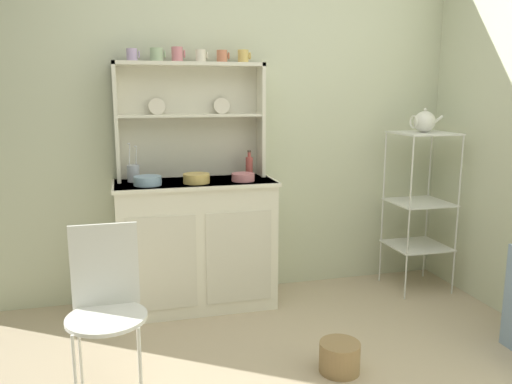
% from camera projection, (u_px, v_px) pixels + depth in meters
% --- Properties ---
extents(wall_back, '(3.84, 0.05, 2.50)m').
position_uv_depth(wall_back, '(235.00, 120.00, 3.61)').
color(wall_back, beige).
rests_on(wall_back, ground).
extents(hutch_cabinet, '(1.06, 0.45, 0.87)m').
position_uv_depth(hutch_cabinet, '(196.00, 243.00, 3.44)').
color(hutch_cabinet, silver).
rests_on(hutch_cabinet, ground).
extents(hutch_shelf_unit, '(0.99, 0.18, 0.77)m').
position_uv_depth(hutch_shelf_unit, '(190.00, 112.00, 3.43)').
color(hutch_shelf_unit, silver).
rests_on(hutch_shelf_unit, hutch_cabinet).
extents(bakers_rack, '(0.40, 0.39, 1.16)m').
position_uv_depth(bakers_rack, '(420.00, 193.00, 3.71)').
color(bakers_rack, silver).
rests_on(bakers_rack, ground).
extents(wire_chair, '(0.36, 0.36, 0.85)m').
position_uv_depth(wire_chair, '(106.00, 299.00, 2.33)').
color(wire_chair, white).
rests_on(wire_chair, ground).
extents(floor_basket, '(0.21, 0.21, 0.16)m').
position_uv_depth(floor_basket, '(340.00, 357.00, 2.68)').
color(floor_basket, '#93754C').
rests_on(floor_basket, ground).
extents(cup_lilac_0, '(0.08, 0.07, 0.08)m').
position_uv_depth(cup_lilac_0, '(132.00, 55.00, 3.23)').
color(cup_lilac_0, '#B79ECC').
rests_on(cup_lilac_0, hutch_shelf_unit).
extents(cup_sage_1, '(0.10, 0.08, 0.08)m').
position_uv_depth(cup_sage_1, '(157.00, 55.00, 3.27)').
color(cup_sage_1, '#9EB78E').
rests_on(cup_sage_1, hutch_shelf_unit).
extents(cup_rose_2, '(0.09, 0.07, 0.09)m').
position_uv_depth(cup_rose_2, '(177.00, 54.00, 3.30)').
color(cup_rose_2, '#D17A84').
rests_on(cup_rose_2, hutch_shelf_unit).
extents(cup_cream_3, '(0.08, 0.07, 0.08)m').
position_uv_depth(cup_cream_3, '(201.00, 56.00, 3.34)').
color(cup_cream_3, silver).
rests_on(cup_cream_3, hutch_shelf_unit).
extents(cup_terracotta_4, '(0.08, 0.07, 0.08)m').
position_uv_depth(cup_terracotta_4, '(222.00, 56.00, 3.37)').
color(cup_terracotta_4, '#C67556').
rests_on(cup_terracotta_4, hutch_shelf_unit).
extents(cup_gold_5, '(0.09, 0.07, 0.08)m').
position_uv_depth(cup_gold_5, '(243.00, 56.00, 3.41)').
color(cup_gold_5, '#DBB760').
rests_on(cup_gold_5, hutch_shelf_unit).
extents(bowl_mixing_large, '(0.17, 0.17, 0.06)m').
position_uv_depth(bowl_mixing_large, '(148.00, 181.00, 3.21)').
color(bowl_mixing_large, '#8EB2D1').
rests_on(bowl_mixing_large, hutch_cabinet).
extents(bowl_floral_medium, '(0.17, 0.17, 0.06)m').
position_uv_depth(bowl_floral_medium, '(196.00, 178.00, 3.28)').
color(bowl_floral_medium, '#DBB760').
rests_on(bowl_floral_medium, hutch_cabinet).
extents(bowl_cream_small, '(0.15, 0.15, 0.05)m').
position_uv_depth(bowl_cream_small, '(243.00, 177.00, 3.36)').
color(bowl_cream_small, '#D17A84').
rests_on(bowl_cream_small, hutch_cabinet).
extents(jam_bottle, '(0.05, 0.05, 0.18)m').
position_uv_depth(jam_bottle, '(249.00, 166.00, 3.52)').
color(jam_bottle, '#B74C47').
rests_on(jam_bottle, hutch_cabinet).
extents(utensil_jar, '(0.08, 0.08, 0.25)m').
position_uv_depth(utensil_jar, '(133.00, 173.00, 3.32)').
color(utensil_jar, '#B2B7C6').
rests_on(utensil_jar, hutch_cabinet).
extents(porcelain_teapot, '(0.24, 0.15, 0.17)m').
position_uv_depth(porcelain_teapot, '(424.00, 122.00, 3.61)').
color(porcelain_teapot, white).
rests_on(porcelain_teapot, bakers_rack).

